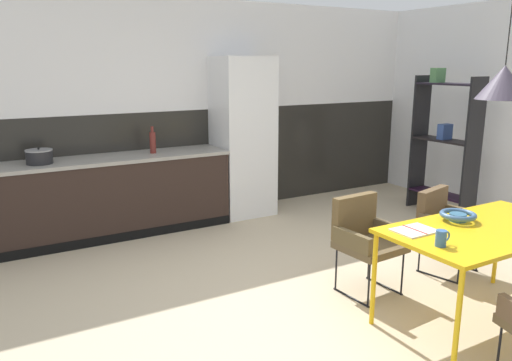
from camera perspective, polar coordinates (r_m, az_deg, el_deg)
The scene contains 15 objects.
ground_plane at distance 4.16m, azimuth 7.45°, elevation -14.34°, with size 9.67×9.67×0.00m, color #C4B190.
back_wall_splashback_dark at distance 6.45m, azimuth -8.66°, elevation 1.98°, with size 7.44×0.12×1.35m, color black.
back_wall_panel_upper at distance 6.33m, azimuth -9.09°, elevation 14.07°, with size 7.44×0.12×1.35m, color white.
kitchen_counter at distance 5.77m, azimuth -22.27°, elevation -2.48°, with size 3.95×0.63×0.90m.
refrigerator_column at distance 6.36m, azimuth -1.51°, elevation 4.99°, with size 0.69×0.60×2.01m, color silver.
dining_table at distance 4.03m, azimuth 24.87°, elevation -5.55°, with size 1.53×0.82×0.75m.
armchair_facing_counter at distance 4.34m, azimuth 12.27°, elevation -5.85°, with size 0.52×0.50×0.82m.
armchair_by_stool at distance 4.97m, azimuth 20.76°, elevation -4.20°, with size 0.58×0.57×0.77m.
fruit_bowl at distance 4.07m, azimuth 22.18°, elevation -3.73°, with size 0.27×0.27×0.07m.
open_book at distance 3.73m, azimuth 17.75°, elevation -5.49°, with size 0.29×0.23×0.02m.
mug_glass_clear at distance 3.48m, azimuth 20.52°, elevation -6.22°, with size 0.12×0.07×0.11m.
cooking_pot at distance 5.63m, azimuth -23.62°, elevation 2.52°, with size 0.27×0.27×0.17m.
bottle_oil_tall at distance 5.89m, azimuth -11.77°, elevation 4.36°, with size 0.07×0.07×0.31m.
open_shelf_unit at distance 6.84m, azimuth 20.80°, elevation 4.45°, with size 0.30×0.87×1.87m.
pendant_lamp_over_table_near at distance 3.84m, azimuth 26.56°, elevation 10.05°, with size 0.36×0.36×0.97m.
Camera 1 is at (-2.27, -2.91, 1.91)m, focal length 34.84 mm.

